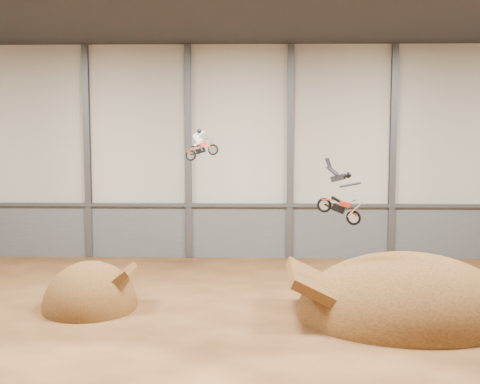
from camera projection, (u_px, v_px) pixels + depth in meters
The scene contains 13 objects.
floor at pixel (230, 327), 29.70m from camera, with size 40.00×40.00×0.00m, color #4A2A13.
back_wall at pixel (239, 153), 43.83m from camera, with size 40.00×0.10×14.00m, color beige.
ceiling at pixel (229, 5), 28.16m from camera, with size 40.00×40.00×0.00m, color black.
lower_band_back at pixel (239, 232), 44.31m from camera, with size 39.80×0.18×3.50m, color #57595F.
steel_rail at pixel (239, 205), 43.97m from camera, with size 39.80×0.35×0.20m, color #47494F.
steel_column_1 at pixel (87, 152), 43.90m from camera, with size 0.40×0.36×13.90m, color #47494F.
steel_column_2 at pixel (188, 153), 43.72m from camera, with size 0.40×0.36×13.90m, color #47494F.
steel_column_3 at pixel (290, 153), 43.55m from camera, with size 0.40×0.36×13.90m, color #47494F.
steel_column_4 at pixel (393, 153), 43.37m from camera, with size 0.40×0.36×13.90m, color #47494F.
takeoff_ramp at pixel (90, 308), 32.75m from camera, with size 4.58×5.29×4.58m, color #432610.
landing_ramp at pixel (406, 316), 31.31m from camera, with size 10.31×9.12×5.95m, color #432610.
fmx_rider_a at pixel (203, 142), 35.49m from camera, with size 1.85×0.71×1.68m, color red, non-canonical shape.
fmx_rider_b at pixel (337, 191), 30.62m from camera, with size 2.88×0.82×2.47m, color red, non-canonical shape.
Camera 1 is at (1.23, -28.84, 9.26)m, focal length 50.00 mm.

